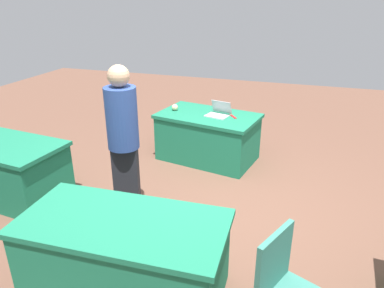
# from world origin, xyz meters

# --- Properties ---
(ground_plane) EXTENTS (14.40, 14.40, 0.00)m
(ground_plane) POSITION_xyz_m (0.00, 0.00, 0.00)
(ground_plane) COLOR brown
(table_foreground) EXTENTS (1.61, 1.13, 0.72)m
(table_foreground) POSITION_xyz_m (0.42, -1.60, 0.36)
(table_foreground) COLOR #1E7A56
(table_foreground) RESTS_ON ground
(table_mid_right) EXTENTS (1.73, 0.90, 0.72)m
(table_mid_right) POSITION_xyz_m (0.34, 1.25, 0.36)
(table_mid_right) COLOR #1E7A56
(table_mid_right) RESTS_ON ground
(table_back_left) EXTENTS (1.76, 0.97, 0.72)m
(table_back_left) POSITION_xyz_m (2.61, 0.24, 0.36)
(table_back_left) COLOR #1E7A56
(table_back_left) RESTS_ON ground
(person_organiser) EXTENTS (0.43, 0.43, 1.75)m
(person_organiser) POSITION_xyz_m (0.89, 0.16, 0.98)
(person_organiser) COLOR #26262D
(person_organiser) RESTS_ON ground
(laptop_silver) EXTENTS (0.38, 0.36, 0.21)m
(laptop_silver) POSITION_xyz_m (0.26, -1.60, 0.76)
(laptop_silver) COLOR silver
(laptop_silver) RESTS_ON table_foreground
(yarn_ball) EXTENTS (0.10, 0.10, 0.10)m
(yarn_ball) POSITION_xyz_m (0.97, -1.64, 0.77)
(yarn_ball) COLOR beige
(yarn_ball) RESTS_ON table_foreground
(scissors_red) EXTENTS (0.14, 0.17, 0.01)m
(scissors_red) POSITION_xyz_m (0.04, -1.61, 0.73)
(scissors_red) COLOR red
(scissors_red) RESTS_ON table_foreground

